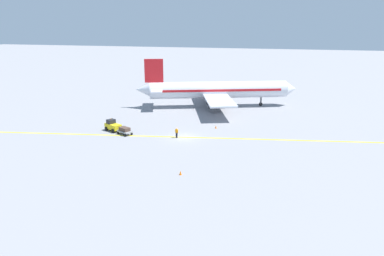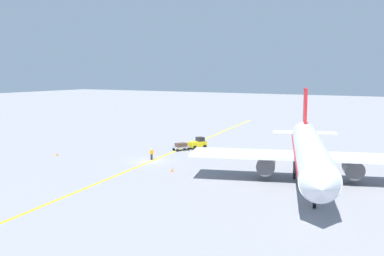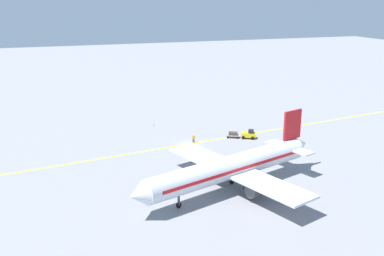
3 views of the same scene
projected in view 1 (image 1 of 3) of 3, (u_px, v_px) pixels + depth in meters
ground_plane at (184, 137)px, 61.43m from camera, size 400.00×400.00×0.00m
apron_yellow_centreline at (184, 137)px, 61.43m from camera, size 18.03×118.76×0.01m
airplane_at_gate at (216, 90)px, 81.95m from camera, size 28.22×34.64×10.60m
baggage_tug_white at (113, 126)px, 64.80m from camera, size 2.81×3.35×2.11m
baggage_cart_trailing at (125, 130)px, 62.70m from camera, size 2.48×2.95×1.24m
ground_crew_worker at (177, 132)px, 60.91m from camera, size 0.33×0.55×1.68m
traffic_cone_near_nose at (180, 173)px, 46.47m from camera, size 0.32×0.32×0.55m
traffic_cone_mid_apron at (216, 127)px, 66.34m from camera, size 0.32×0.32×0.55m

